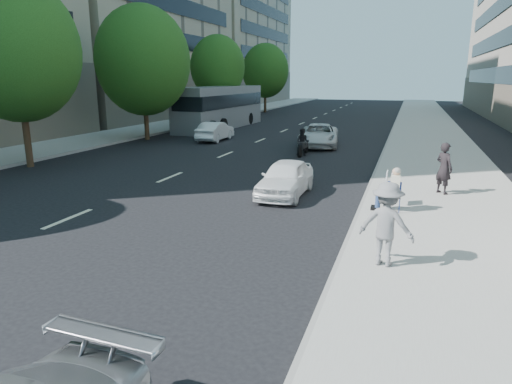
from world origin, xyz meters
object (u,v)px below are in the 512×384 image
at_px(seated_protester, 390,187).
at_px(white_sedan_mid, 215,131).
at_px(white_sedan_far, 319,135).
at_px(bus, 221,107).
at_px(pedestrian_woman, 444,168).
at_px(jogger, 386,224).
at_px(motorcycle, 303,143).
at_px(white_sedan_near, 285,178).

xyz_separation_m(seated_protester, white_sedan_mid, (-11.53, 13.65, -0.26)).
xyz_separation_m(white_sedan_far, bus, (-9.59, 7.87, 0.98)).
bearing_deg(white_sedan_far, white_sedan_mid, 168.94).
relative_size(pedestrian_woman, white_sedan_mid, 0.47).
bearing_deg(bus, jogger, -58.47).
relative_size(seated_protester, motorcycle, 0.64).
distance_m(white_sedan_mid, bus, 8.04).
bearing_deg(jogger, white_sedan_mid, -45.45).
bearing_deg(white_sedan_near, pedestrian_woman, 15.21).
xyz_separation_m(jogger, white_sedan_near, (-3.63, 5.54, -0.42)).
bearing_deg(jogger, bus, -49.00).
bearing_deg(seated_protester, bus, 124.01).
bearing_deg(pedestrian_woman, motorcycle, -2.63).
height_order(seated_protester, bus, bus).
bearing_deg(white_sedan_mid, motorcycle, 148.48).
bearing_deg(bus, pedestrian_woman, -47.29).
distance_m(jogger, pedestrian_woman, 7.08).
bearing_deg(pedestrian_woman, bus, -4.36).
xyz_separation_m(jogger, pedestrian_woman, (1.50, 6.92, -0.02)).
relative_size(jogger, white_sedan_mid, 0.48).
relative_size(jogger, white_sedan_near, 0.49).
distance_m(jogger, bus, 29.14).
relative_size(white_sedan_near, white_sedan_far, 0.76).
distance_m(seated_protester, white_sedan_near, 3.78).
xyz_separation_m(white_sedan_far, motorcycle, (-0.17, -3.52, -0.02)).
xyz_separation_m(seated_protester, pedestrian_woman, (1.60, 2.70, 0.15)).
relative_size(pedestrian_woman, white_sedan_far, 0.37).
distance_m(jogger, motorcycle, 14.81).
height_order(white_sedan_mid, motorcycle, motorcycle).
height_order(jogger, motorcycle, jogger).
distance_m(pedestrian_woman, white_sedan_near, 5.33).
bearing_deg(white_sedan_near, jogger, -56.62).
xyz_separation_m(seated_protester, bus, (-14.26, 21.14, 0.76)).
relative_size(white_sedan_mid, white_sedan_far, 0.78).
relative_size(white_sedan_far, bus, 0.39).
relative_size(seated_protester, white_sedan_far, 0.28).
bearing_deg(motorcycle, bus, 131.52).
bearing_deg(white_sedan_far, jogger, -82.63).
bearing_deg(white_sedan_near, white_sedan_far, 95.63).
relative_size(pedestrian_woman, bus, 0.14).
bearing_deg(pedestrian_woman, white_sedan_near, 59.99).
height_order(white_sedan_far, bus, bus).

